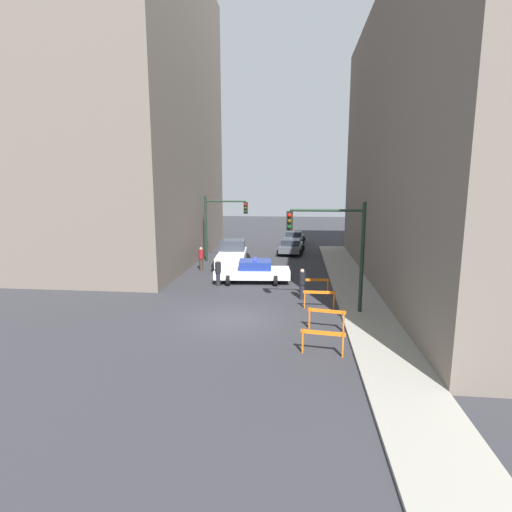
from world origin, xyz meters
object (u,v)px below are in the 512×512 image
pedestrian_corner (201,258)px  barrier_corner (315,284)px  pedestrian_sidewalk (302,284)px  barrier_back (319,296)px  parked_car_mid (294,237)px  barrier_mid (327,316)px  traffic_light_far (219,219)px  traffic_light_near (337,240)px  barrier_front (323,339)px  police_car (253,271)px  pedestrian_crossing (218,272)px  parked_car_near (291,246)px  white_truck (232,254)px

pedestrian_corner → barrier_corner: (7.91, -5.71, -0.24)m
pedestrian_sidewalk → barrier_back: 1.81m
parked_car_mid → barrier_mid: bearing=-82.7°
traffic_light_far → traffic_light_near: bearing=-56.9°
barrier_front → barrier_mid: same height
police_car → barrier_mid: size_ratio=3.06×
barrier_mid → barrier_back: same height
barrier_back → barrier_corner: (-0.12, 2.62, 0.00)m
pedestrian_corner → barrier_mid: pedestrian_corner is taller
pedestrian_crossing → pedestrian_sidewalk: size_ratio=1.00×
parked_car_near → pedestrian_sidewalk: size_ratio=2.67×
barrier_front → barrier_mid: 2.59m
pedestrian_sidewalk → traffic_light_near: bearing=-177.7°
traffic_light_far → parked_car_mid: bearing=61.1°
police_car → barrier_front: 11.21m
police_car → parked_car_near: 11.12m
barrier_front → barrier_mid: bearing=83.2°
pedestrian_corner → barrier_corner: bearing=-6.2°
traffic_light_near → police_car: size_ratio=1.07×
pedestrian_corner → barrier_back: bearing=-16.5°
police_car → barrier_back: 6.35m
police_car → barrier_back: size_ratio=3.02×
traffic_light_far → barrier_back: 14.04m
white_truck → pedestrian_crossing: (0.12, -5.91, -0.04)m
parked_car_near → parked_car_mid: same height
traffic_light_far → pedestrian_corner: (-0.72, -3.33, -2.54)m
barrier_mid → pedestrian_crossing: bearing=131.1°
traffic_light_near → barrier_corner: 4.46m
parked_car_mid → barrier_back: (1.53, -22.12, -0.06)m
pedestrian_crossing → barrier_corner: size_ratio=1.04×
pedestrian_crossing → barrier_mid: (6.07, -6.95, -0.24)m
parked_car_mid → pedestrian_sidewalk: bearing=-84.7°
white_truck → parked_car_mid: white_truck is taller
pedestrian_corner → white_truck: bearing=67.4°
traffic_light_far → barrier_back: (7.31, -11.66, -2.78)m
white_truck → barrier_back: 11.58m
pedestrian_sidewalk → white_truck: bearing=-0.7°
parked_car_mid → pedestrian_corner: 15.25m
parked_car_mid → pedestrian_sidewalk: size_ratio=2.65×
police_car → parked_car_mid: (2.36, 17.11, -0.05)m
parked_car_mid → pedestrian_sidewalk: (0.69, -20.54, 0.19)m
traffic_light_far → white_truck: traffic_light_far is taller
pedestrian_crossing → pedestrian_sidewalk: 5.60m
parked_car_near → barrier_front: size_ratio=2.79×
barrier_front → barrier_corner: bearing=89.8°
traffic_light_near → traffic_light_far: traffic_light_near is taller
pedestrian_crossing → barrier_front: size_ratio=1.04×
traffic_light_near → parked_car_near: 16.98m
barrier_front → barrier_corner: (0.03, 8.17, 0.00)m
pedestrian_sidewalk → barrier_mid: pedestrian_sidewalk is taller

